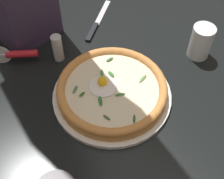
# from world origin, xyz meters

# --- Properties ---
(ground_plane) EXTENTS (2.40, 2.40, 0.03)m
(ground_plane) POSITION_xyz_m (0.00, 0.00, -0.01)
(ground_plane) COLOR black
(ground_plane) RESTS_ON ground
(pizza_plate) EXTENTS (0.34, 0.34, 0.01)m
(pizza_plate) POSITION_xyz_m (-0.02, -0.02, 0.01)
(pizza_plate) COLOR white
(pizza_plate) RESTS_ON ground
(pizza) EXTENTS (0.31, 0.31, 0.05)m
(pizza) POSITION_xyz_m (-0.02, -0.02, 0.03)
(pizza) COLOR #CD8F46
(pizza) RESTS_ON pizza_plate
(pizza_cutter) EXTENTS (0.13, 0.10, 0.07)m
(pizza_cutter) POSITION_xyz_m (-0.34, -0.08, 0.04)
(pizza_cutter) COLOR silver
(pizza_cutter) RESTS_ON ground
(table_knife) EXTENTS (0.09, 0.23, 0.01)m
(table_knife) POSITION_xyz_m (-0.24, 0.19, 0.00)
(table_knife) COLOR silver
(table_knife) RESTS_ON ground
(drinking_glass) EXTENTS (0.07, 0.07, 0.11)m
(drinking_glass) POSITION_xyz_m (0.11, 0.28, 0.05)
(drinking_glass) COLOR silver
(drinking_glass) RESTS_ON ground
(pepper_shaker) EXTENTS (0.03, 0.03, 0.09)m
(pepper_shaker) POSITION_xyz_m (-0.24, 0.01, 0.04)
(pepper_shaker) COLOR silver
(pepper_shaker) RESTS_ON ground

